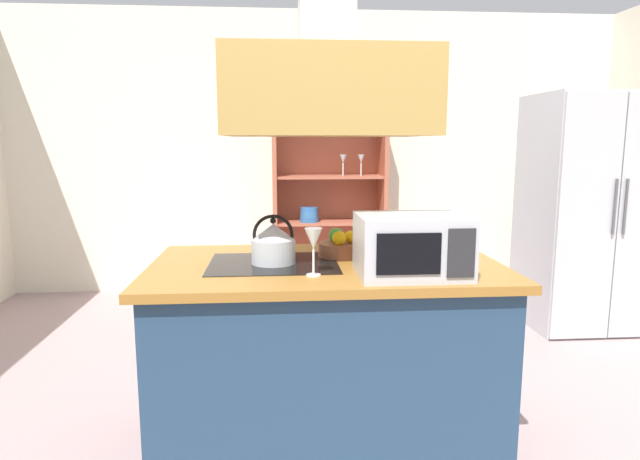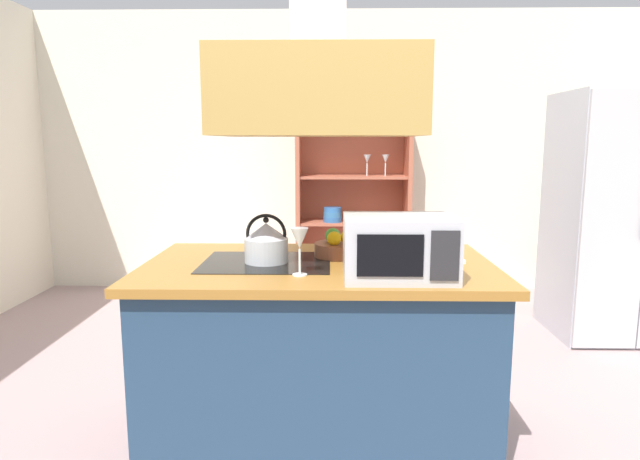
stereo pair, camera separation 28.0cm
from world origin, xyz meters
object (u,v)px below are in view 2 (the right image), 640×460
object	(u,v)px
dish_cabinet	(352,214)
cutting_board	(423,258)
kettle	(266,242)
microwave	(399,247)
wine_glass_on_counter	(300,241)
fruit_bowl	(337,247)
refrigerator	(619,216)

from	to	relation	value
dish_cabinet	cutting_board	distance (m)	2.64
kettle	dish_cabinet	bearing A→B (deg)	79.31
microwave	wine_glass_on_counter	size ratio (longest dim) A/B	2.23
kettle	fruit_bowl	xyz separation A→B (m)	(0.33, 0.14, -0.05)
dish_cabinet	microwave	size ratio (longest dim) A/B	3.80
refrigerator	microwave	distance (m)	2.63
dish_cabinet	wine_glass_on_counter	xyz separation A→B (m)	(-0.34, -2.95, 0.28)
cutting_board	dish_cabinet	bearing A→B (deg)	95.24
cutting_board	wine_glass_on_counter	bearing A→B (deg)	-150.49
kettle	refrigerator	bearing A→B (deg)	32.44
dish_cabinet	microwave	bearing A→B (deg)	-88.49
refrigerator	wine_glass_on_counter	world-z (taller)	refrigerator
kettle	fruit_bowl	size ratio (longest dim) A/B	1.03
dish_cabinet	wine_glass_on_counter	size ratio (longest dim) A/B	8.48
cutting_board	microwave	xyz separation A→B (m)	(-0.16, -0.35, 0.12)
refrigerator	wine_glass_on_counter	bearing A→B (deg)	-141.65
kettle	microwave	world-z (taller)	microwave
cutting_board	kettle	bearing A→B (deg)	-173.91
dish_cabinet	cutting_board	bearing A→B (deg)	-84.76
refrigerator	microwave	size ratio (longest dim) A/B	3.98
kettle	fruit_bowl	bearing A→B (deg)	22.27
microwave	refrigerator	bearing A→B (deg)	44.45
refrigerator	microwave	bearing A→B (deg)	-135.55
refrigerator	cutting_board	distance (m)	2.27
dish_cabinet	microwave	xyz separation A→B (m)	(0.08, -2.98, 0.26)
refrigerator	dish_cabinet	world-z (taller)	refrigerator
wine_glass_on_counter	microwave	bearing A→B (deg)	-3.54
wine_glass_on_counter	kettle	bearing A→B (deg)	124.66
wine_glass_on_counter	fruit_bowl	bearing A→B (deg)	67.17
microwave	wine_glass_on_counter	bearing A→B (deg)	176.46
kettle	cutting_board	size ratio (longest dim) A/B	0.68
cutting_board	microwave	size ratio (longest dim) A/B	0.74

